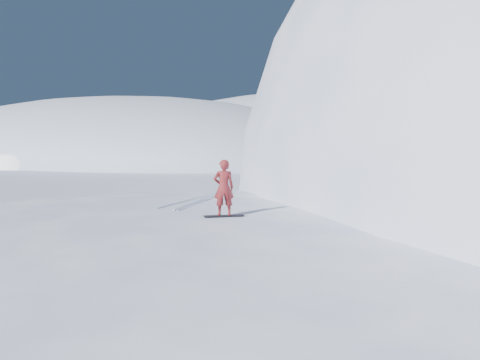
{
  "coord_description": "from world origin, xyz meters",
  "views": [
    {
      "loc": [
        9.88,
        -9.78,
        4.98
      ],
      "look_at": [
        2.14,
        2.63,
        3.5
      ],
      "focal_mm": 32.0,
      "sensor_mm": 36.0,
      "label": 1
    }
  ],
  "objects": [
    {
      "name": "far_ridge_c",
      "position": [
        -40.0,
        110.0,
        0.0
      ],
      "size": [
        140.0,
        90.0,
        36.0
      ],
      "primitive_type": "ellipsoid",
      "color": "white",
      "rests_on": "ground"
    },
    {
      "name": "vapor_plume",
      "position": [
        -55.37,
        29.11,
        0.0
      ],
      "size": [
        8.93,
        7.14,
        6.25
      ],
      "primitive_type": "ellipsoid",
      "color": "white",
      "rests_on": "ground"
    },
    {
      "name": "far_ridge_a",
      "position": [
        -70.0,
        60.0,
        0.0
      ],
      "size": [
        120.0,
        70.0,
        28.0
      ],
      "primitive_type": "ellipsoid",
      "color": "white",
      "rests_on": "ground"
    },
    {
      "name": "wind_bumps",
      "position": [
        -0.56,
        2.12,
        0.0
      ],
      "size": [
        16.0,
        14.4,
        1.0
      ],
      "color": "white",
      "rests_on": "ground"
    },
    {
      "name": "near_ridge",
      "position": [
        1.0,
        3.0,
        0.0
      ],
      "size": [
        36.0,
        28.0,
        4.8
      ],
      "primitive_type": "ellipsoid",
      "color": "white",
      "rests_on": "ground"
    },
    {
      "name": "ground",
      "position": [
        0.0,
        0.0,
        0.0
      ],
      "size": [
        400.0,
        400.0,
        0.0
      ],
      "primitive_type": "plane",
      "color": "white",
      "rests_on": "ground"
    },
    {
      "name": "board_tracks",
      "position": [
        -0.86,
        4.54,
        2.42
      ],
      "size": [
        1.84,
        5.95,
        0.04
      ],
      "color": "silver",
      "rests_on": "ground"
    },
    {
      "name": "snowboard",
      "position": [
        2.14,
        1.63,
        2.41
      ],
      "size": [
        1.15,
        1.06,
        0.02
      ],
      "primitive_type": "cube",
      "rotation": [
        0.0,
        0.0,
        0.72
      ],
      "color": "black",
      "rests_on": "near_ridge"
    },
    {
      "name": "snowboarder",
      "position": [
        2.14,
        1.63,
        3.34
      ],
      "size": [
        0.79,
        0.77,
        1.83
      ],
      "primitive_type": "imported",
      "rotation": [
        0.0,
        0.0,
        3.86
      ],
      "color": "maroon",
      "rests_on": "snowboard"
    }
  ]
}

